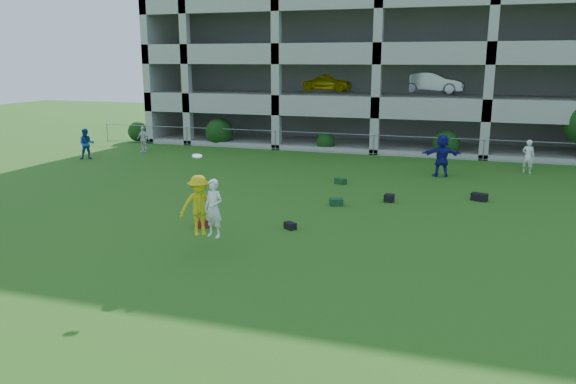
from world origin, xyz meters
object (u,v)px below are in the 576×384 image
(parking_garage, at_px, (398,50))
(frisbee_contest, at_px, (203,206))
(bystander_a, at_px, (87,144))
(bystander_d, at_px, (442,156))
(bystander_b, at_px, (143,139))
(bystander_e, at_px, (528,156))
(crate_d, at_px, (389,198))

(parking_garage, bearing_deg, frisbee_contest, -93.63)
(bystander_a, xyz_separation_m, parking_garage, (14.80, 14.98, 5.17))
(bystander_a, xyz_separation_m, bystander_d, (18.87, 1.22, 0.15))
(bystander_d, height_order, frisbee_contest, frisbee_contest)
(bystander_b, relative_size, bystander_e, 0.96)
(crate_d, xyz_separation_m, frisbee_contest, (-4.17, -7.50, 1.22))
(bystander_a, height_order, crate_d, bystander_a)
(bystander_a, distance_m, bystander_b, 3.39)
(bystander_e, height_order, parking_garage, parking_garage)
(bystander_b, height_order, bystander_d, bystander_d)
(bystander_e, height_order, frisbee_contest, frisbee_contest)
(bystander_b, relative_size, crate_d, 4.45)
(parking_garage, bearing_deg, bystander_a, -134.65)
(bystander_d, relative_size, bystander_e, 1.22)
(bystander_a, bearing_deg, bystander_b, 24.74)
(bystander_a, relative_size, parking_garage, 0.06)
(bystander_e, distance_m, crate_d, 9.60)
(bystander_a, relative_size, bystander_d, 0.85)
(bystander_d, bearing_deg, bystander_b, -19.67)
(bystander_b, relative_size, bystander_d, 0.79)
(crate_d, bearing_deg, bystander_b, 154.64)
(frisbee_contest, bearing_deg, crate_d, 60.91)
(bystander_d, distance_m, parking_garage, 15.20)
(bystander_a, bearing_deg, bystander_e, -26.16)
(bystander_d, bearing_deg, bystander_a, -10.32)
(bystander_d, bearing_deg, bystander_e, -165.31)
(bystander_b, xyz_separation_m, bystander_e, (21.07, 0.46, 0.04))
(frisbee_contest, distance_m, parking_garage, 27.38)
(bystander_d, height_order, parking_garage, parking_garage)
(bystander_e, distance_m, parking_garage, 15.03)
(bystander_d, xyz_separation_m, crate_d, (-1.60, -5.67, -0.84))
(parking_garage, bearing_deg, bystander_b, -137.29)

